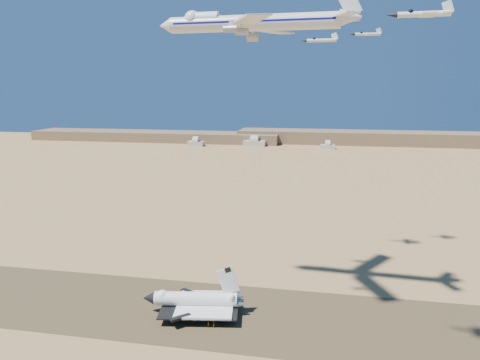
% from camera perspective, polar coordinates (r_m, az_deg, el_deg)
% --- Properties ---
extents(ground, '(1200.00, 1200.00, 0.00)m').
position_cam_1_polar(ground, '(179.16, -4.90, -15.68)').
color(ground, '#A37C48').
rests_on(ground, ground).
extents(runway, '(600.00, 50.00, 0.06)m').
position_cam_1_polar(runway, '(179.15, -4.90, -15.67)').
color(runway, '#4D3C26').
rests_on(runway, ground).
extents(ridgeline, '(960.00, 90.00, 18.00)m').
position_cam_1_polar(ridgeline, '(684.71, 12.83, 4.87)').
color(ridgeline, olive).
rests_on(ridgeline, ground).
extents(hangars, '(200.50, 29.50, 30.00)m').
position_cam_1_polar(hangars, '(645.49, 1.35, 4.52)').
color(hangars, beige).
rests_on(hangars, ground).
extents(shuttle, '(36.74, 26.20, 18.06)m').
position_cam_1_polar(shuttle, '(176.17, -5.51, -14.42)').
color(shuttle, white).
rests_on(shuttle, runway).
extents(carrier_747, '(71.16, 55.16, 17.75)m').
position_cam_1_polar(carrier_747, '(170.91, 0.82, 18.60)').
color(carrier_747, silver).
extents(crew_a, '(0.50, 0.71, 1.87)m').
position_cam_1_polar(crew_a, '(168.74, -3.87, -17.10)').
color(crew_a, orange).
rests_on(crew_a, runway).
extents(crew_b, '(0.54, 0.88, 1.75)m').
position_cam_1_polar(crew_b, '(169.71, -3.17, -16.93)').
color(crew_b, orange).
rests_on(crew_b, runway).
extents(crew_c, '(1.03, 0.88, 1.56)m').
position_cam_1_polar(crew_c, '(167.86, -3.22, -17.31)').
color(crew_c, orange).
rests_on(crew_c, runway).
extents(chase_jet_b, '(13.86, 7.44, 3.45)m').
position_cam_1_polar(chase_jet_b, '(114.60, 21.35, 18.34)').
color(chase_jet_b, silver).
extents(chase_jet_e, '(16.36, 8.74, 4.07)m').
position_cam_1_polar(chase_jet_e, '(217.50, 9.82, 16.44)').
color(chase_jet_e, silver).
extents(chase_jet_f, '(14.33, 7.85, 3.57)m').
position_cam_1_polar(chase_jet_f, '(228.88, 15.21, 16.79)').
color(chase_jet_f, silver).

